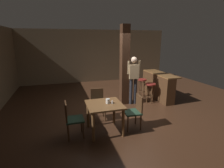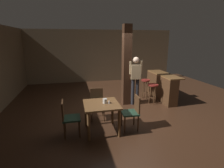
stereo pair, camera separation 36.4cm
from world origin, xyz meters
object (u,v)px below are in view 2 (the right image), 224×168
Objects in this scene: salt_shaker at (109,102)px; bar_stool_mid at (145,84)px; chair_east at (133,111)px; napkin_cup at (105,101)px; bar_stool_near at (153,89)px; dining_table at (102,109)px; standing_person at (135,77)px; bar_counter at (161,86)px; chair_north at (97,102)px; chair_west at (68,116)px.

salt_shaker reaches higher than bar_stool_mid.
chair_east is 0.79m from napkin_cup.
bar_stool_near is (1.96, 1.62, -0.23)m from salt_shaker.
salt_shaker is at bearing -13.08° from dining_table.
bar_stool_near is (0.66, -0.06, -0.45)m from standing_person.
dining_table is at bearing 166.92° from salt_shaker.
standing_person is 0.93× the size of bar_counter.
chair_north is at bearing -146.31° from bar_stool_mid.
chair_east is 0.52× the size of standing_person.
napkin_cup is at bearing -83.02° from chair_north.
chair_north is 2.58m from bar_stool_mid.
bar_stool_near is at bearing 50.46° from chair_east.
salt_shaker is at bearing -76.96° from chair_north.
napkin_cup is at bearing 2.73° from chair_west.
chair_west reaches higher than salt_shaker.
chair_north is 0.48× the size of bar_counter.
chair_north is 2.30m from bar_stool_near.
bar_stool_mid is (2.15, 1.43, 0.05)m from chair_north.
bar_stool_mid is at bearing 90.80° from bar_stool_near.
bar_counter is 2.54× the size of bar_stool_near.
chair_west is 1.22× the size of bar_stool_near.
chair_east is at bearing 0.10° from salt_shaker.
chair_north is 11.81× the size of salt_shaker.
dining_table is 0.97× the size of chair_west.
bar_stool_near is at bearing 28.43° from chair_west.
bar_stool_mid reaches higher than bar_stool_near.
chair_north reaches higher than bar_stool_mid.
bar_counter is (3.51, 2.00, 0.01)m from chair_west.
bar_stool_mid is at bearing 47.13° from napkin_cup.
salt_shaker is at bearing -141.17° from bar_counter.
chair_east reaches higher than dining_table.
bar_counter reaches higher than salt_shaker.
chair_east is 1.88m from standing_person.
standing_person is 0.80m from bar_stool_near.
bar_stool_mid is (1.33, 2.27, 0.05)m from chair_east.
napkin_cup reaches higher than dining_table.
salt_shaker is at bearing -179.90° from chair_east.
chair_east is 2.75m from bar_counter.
napkin_cup is at bearing -142.79° from bar_stool_near.
chair_north is at bearing 45.27° from chair_west.
bar_counter is at bearing 36.21° from dining_table.
bar_counter reaches higher than chair_west.
chair_north reaches higher than napkin_cup.
bar_stool_near is at bearing -89.20° from bar_stool_mid.
dining_table is at bearing -132.30° from standing_person.
bar_stool_near is (2.15, 1.58, -0.06)m from dining_table.
salt_shaker is 0.04× the size of standing_person.
chair_west is at bearing -134.73° from chair_north.
bar_counter reaches higher than chair_north.
napkin_cup is at bearing 175.46° from chair_east.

